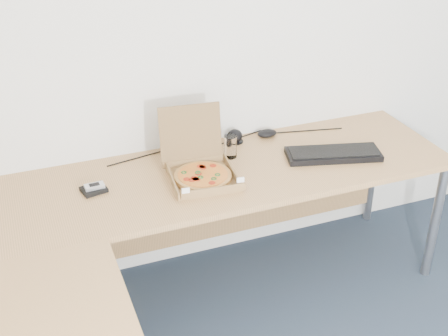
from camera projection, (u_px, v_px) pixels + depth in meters
name	position (u px, v px, depth m)	size (l,w,h in m)	color
desk	(166.00, 242.00, 2.51)	(2.50, 2.20, 0.73)	#B6844D
pizza_box	(201.00, 172.00, 2.90)	(0.31, 0.36, 0.31)	olive
drinking_glass	(230.00, 147.00, 3.08)	(0.07, 0.07, 0.12)	white
keyboard	(333.00, 154.00, 3.10)	(0.48, 0.17, 0.03)	black
mouse	(267.00, 133.00, 3.30)	(0.11, 0.07, 0.04)	black
wallet	(94.00, 190.00, 2.81)	(0.11, 0.09, 0.02)	black
phone	(94.00, 186.00, 2.80)	(0.09, 0.05, 0.02)	#B2B5BA
dome_speaker	(235.00, 135.00, 3.24)	(0.09, 0.09, 0.08)	black
cable_bundle	(223.00, 143.00, 3.24)	(0.64, 0.04, 0.01)	black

